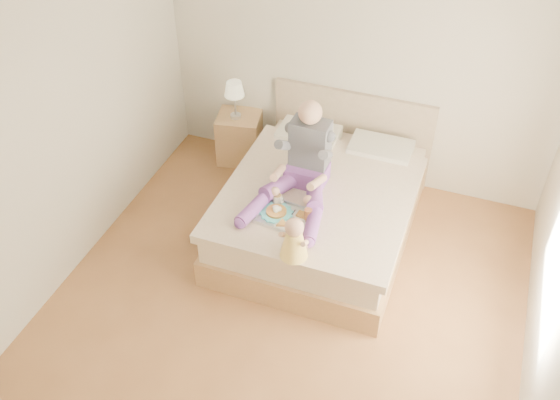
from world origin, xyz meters
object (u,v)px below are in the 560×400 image
(tray, at_px, (286,215))
(bed, at_px, (323,204))
(nightstand, at_px, (240,137))
(baby, at_px, (295,241))
(adult, at_px, (303,167))

(tray, bearing_deg, bed, 82.23)
(nightstand, relative_size, tray, 1.13)
(bed, bearing_deg, tray, -104.38)
(baby, bearing_deg, nightstand, 137.42)
(bed, relative_size, baby, 5.63)
(adult, xyz_separation_m, baby, (0.21, -0.82, -0.10))
(bed, xyz_separation_m, baby, (0.06, -1.02, 0.45))
(bed, height_order, nightstand, bed)
(bed, xyz_separation_m, nightstand, (-1.22, 0.80, -0.03))
(nightstand, distance_m, baby, 2.27)
(tray, bearing_deg, baby, -54.85)
(baby, bearing_deg, bed, 105.53)
(tray, xyz_separation_m, baby, (0.22, -0.40, 0.13))
(adult, bearing_deg, nightstand, 138.49)
(bed, bearing_deg, nightstand, 146.90)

